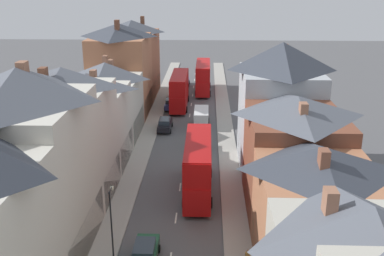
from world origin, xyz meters
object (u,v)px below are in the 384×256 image
(delivery_van, at_px, (201,117))
(car_mid_white, at_px, (171,104))
(car_parked_right_b, at_px, (174,94))
(street_lamp, at_px, (111,219))
(car_mid_black, at_px, (200,143))
(double_decker_bus_lead, at_px, (203,77))
(car_far_grey, at_px, (165,124))
(car_parked_left_b, at_px, (145,253))
(double_decker_bus_far_approaching, at_px, (198,165))
(double_decker_bus_mid_street, at_px, (179,90))
(car_near_blue, at_px, (184,81))

(delivery_van, bearing_deg, car_mid_white, 120.18)
(car_parked_right_b, relative_size, street_lamp, 0.80)
(car_mid_black, height_order, delivery_van, delivery_van)
(car_mid_black, relative_size, street_lamp, 0.72)
(double_decker_bus_lead, bearing_deg, delivery_van, -89.97)
(car_far_grey, xyz_separation_m, car_parked_right_b, (0.00, 16.74, -0.04))
(car_parked_left_b, bearing_deg, double_decker_bus_far_approaching, 72.68)
(car_mid_black, bearing_deg, car_parked_right_b, 101.75)
(double_decker_bus_lead, bearing_deg, car_mid_white, -114.11)
(double_decker_bus_mid_street, relative_size, car_far_grey, 2.35)
(double_decker_bus_mid_street, height_order, double_decker_bus_far_approaching, same)
(street_lamp, bearing_deg, double_decker_bus_far_approaching, 60.78)
(car_mid_black, distance_m, car_mid_white, 17.65)
(car_near_blue, distance_m, car_far_grey, 26.21)
(car_far_grey, bearing_deg, car_mid_black, -54.28)
(car_parked_left_b, height_order, car_mid_white, car_mid_white)
(car_near_blue, bearing_deg, car_mid_white, -94.63)
(car_parked_right_b, bearing_deg, double_decker_bus_mid_street, -76.88)
(car_mid_white, distance_m, street_lamp, 39.26)
(car_mid_white, relative_size, car_parked_right_b, 0.95)
(delivery_van, bearing_deg, car_far_grey, -160.71)
(double_decker_bus_mid_street, height_order, car_parked_right_b, double_decker_bus_mid_street)
(double_decker_bus_lead, xyz_separation_m, car_parked_left_b, (-3.59, -50.82, -1.97))
(double_decker_bus_lead, xyz_separation_m, street_lamp, (-6.04, -50.10, 0.43))
(car_parked_left_b, xyz_separation_m, street_lamp, (-2.45, 0.72, 2.39))
(car_parked_left_b, xyz_separation_m, car_far_grey, (-1.30, 29.74, -0.02))
(car_mid_black, xyz_separation_m, car_parked_right_b, (-4.90, 23.55, 0.00))
(double_decker_bus_far_approaching, bearing_deg, street_lamp, -119.22)
(double_decker_bus_far_approaching, xyz_separation_m, car_far_grey, (-4.89, 18.23, -1.98))
(double_decker_bus_lead, xyz_separation_m, double_decker_bus_far_approaching, (0.00, -39.30, 0.00))
(double_decker_bus_far_approaching, xyz_separation_m, car_parked_left_b, (-3.59, -11.51, -1.97))
(car_far_grey, bearing_deg, delivery_van, 19.29)
(car_parked_right_b, relative_size, delivery_van, 0.85)
(double_decker_bus_mid_street, relative_size, car_parked_right_b, 2.45)
(double_decker_bus_lead, distance_m, car_parked_left_b, 50.98)
(double_decker_bus_mid_street, height_order, car_mid_white, double_decker_bus_mid_street)
(car_far_grey, bearing_deg, double_decker_bus_lead, 76.93)
(car_parked_right_b, bearing_deg, car_mid_white, -90.00)
(double_decker_bus_lead, relative_size, car_mid_white, 2.58)
(double_decker_bus_far_approaching, bearing_deg, car_far_grey, 105.02)
(double_decker_bus_far_approaching, height_order, car_near_blue, double_decker_bus_far_approaching)
(car_near_blue, xyz_separation_m, car_mid_white, (-1.30, -16.04, 0.02))
(double_decker_bus_lead, relative_size, car_mid_black, 2.74)
(car_far_grey, xyz_separation_m, street_lamp, (-1.15, -29.03, 2.41))
(car_near_blue, bearing_deg, car_far_grey, -92.84)
(car_parked_left_b, distance_m, car_parked_right_b, 46.50)
(double_decker_bus_lead, xyz_separation_m, car_mid_black, (0.01, -27.89, -2.02))
(double_decker_bus_lead, bearing_deg, car_parked_right_b, -138.44)
(double_decker_bus_far_approaching, bearing_deg, delivery_van, 89.97)
(car_mid_white, bearing_deg, car_far_grey, -90.00)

